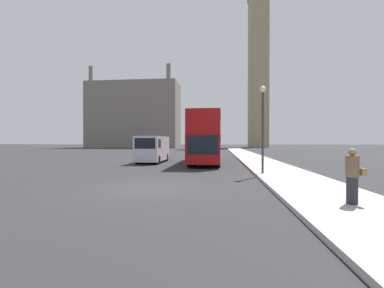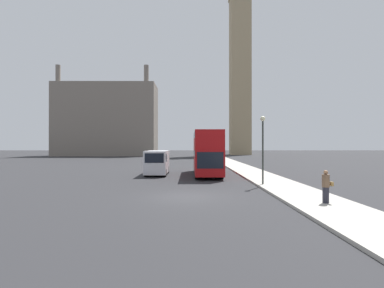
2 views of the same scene
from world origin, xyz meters
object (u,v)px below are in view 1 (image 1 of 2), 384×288
at_px(clock_tower, 258,42).
at_px(white_van, 153,149).
at_px(street_lamp, 263,115).
at_px(pedestrian, 353,176).
at_px(red_double_decker_bus, 206,136).

relative_size(clock_tower, white_van, 12.77).
bearing_deg(street_lamp, white_van, 136.22).
xyz_separation_m(white_van, pedestrian, (9.89, -15.17, -0.34)).
relative_size(red_double_decker_bus, white_van, 1.97).
xyz_separation_m(red_double_decker_bus, white_van, (-4.92, 0.11, -1.10)).
bearing_deg(clock_tower, street_lamp, -98.17).
height_order(red_double_decker_bus, street_lamp, street_lamp).
height_order(clock_tower, white_van, clock_tower).
bearing_deg(clock_tower, red_double_decker_bus, -102.42).
relative_size(white_van, pedestrian, 3.23).
bearing_deg(clock_tower, white_van, -106.71).
distance_m(white_van, pedestrian, 18.11).
height_order(red_double_decker_bus, white_van, red_double_decker_bus).
relative_size(clock_tower, red_double_decker_bus, 6.47).
relative_size(clock_tower, street_lamp, 13.46).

